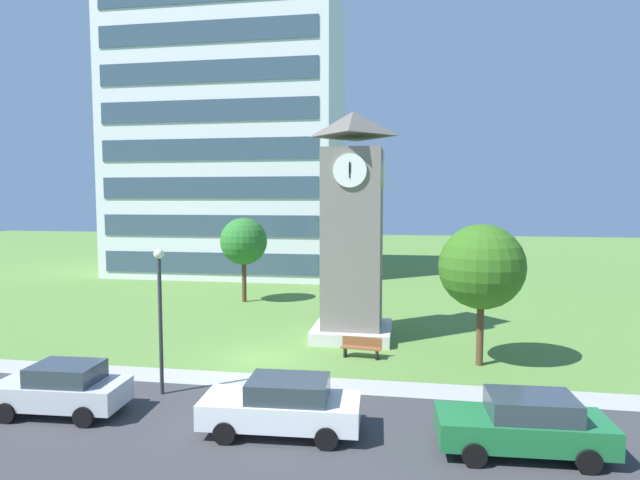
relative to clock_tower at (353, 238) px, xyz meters
The scene contains 12 objects.
ground_plane 7.58m from the clock_tower, 130.98° to the right, with size 160.00×160.00×0.00m, color #567F38.
street_asphalt 12.95m from the clock_tower, 107.94° to the right, with size 120.00×7.20×0.01m, color #38383A.
kerb_strip 9.35m from the clock_tower, 117.92° to the right, with size 120.00×1.60×0.01m, color #9E9E99.
office_building 26.76m from the clock_tower, 122.75° to the left, with size 20.65×11.55×25.60m.
clock_tower is the anchor object (origin of this frame).
park_bench 5.74m from the clock_tower, 77.32° to the right, with size 1.84×0.68×0.88m.
street_lamp 10.82m from the clock_tower, 124.59° to the right, with size 0.36×0.36×5.30m.
tree_by_building 6.84m from the clock_tower, 31.38° to the right, with size 3.59×3.59×6.03m.
tree_streetside 11.51m from the clock_tower, 136.01° to the left, with size 3.20×3.20×5.78m.
parked_car_silver 14.50m from the clock_tower, 127.74° to the right, with size 4.29×2.08×1.69m.
parked_car_white 11.97m from the clock_tower, 95.13° to the right, with size 4.85×2.21×1.69m.
parked_car_green 13.49m from the clock_tower, 62.51° to the right, with size 4.71×2.11×1.69m.
Camera 1 is at (6.22, -21.73, 7.09)m, focal length 29.10 mm.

